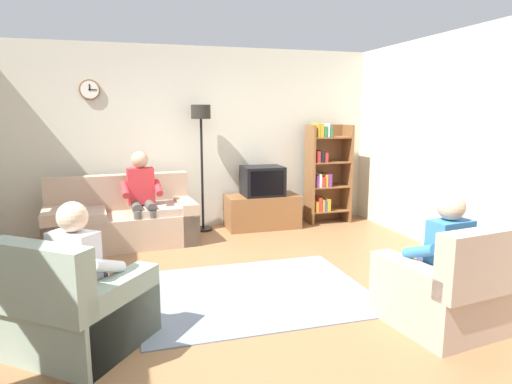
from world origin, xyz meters
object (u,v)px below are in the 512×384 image
at_px(tv_stand, 262,211).
at_px(person_in_right_armchair, 439,253).
at_px(bookshelf, 325,172).
at_px(couch, 122,221).
at_px(person_on_couch, 142,193).
at_px(armchair_near_bookshelf, 445,293).
at_px(person_in_left_armchair, 85,267).
at_px(floor_lamp, 201,133).
at_px(armchair_near_window, 79,312).
at_px(tv, 263,181).

height_order(tv_stand, person_in_right_armchair, person_in_right_armchair).
bearing_deg(bookshelf, tv_stand, -176.27).
bearing_deg(person_in_right_armchair, couch, 129.25).
xyz_separation_m(person_on_couch, person_in_right_armchair, (2.26, -2.99, -0.09)).
xyz_separation_m(armchair_near_bookshelf, person_in_right_armchair, (-0.01, 0.09, 0.32)).
distance_m(couch, person_in_left_armchair, 2.68).
bearing_deg(tv_stand, person_in_right_armchair, -82.06).
bearing_deg(floor_lamp, person_in_left_armchair, -114.58).
height_order(bookshelf, armchair_near_window, bookshelf).
bearing_deg(person_on_couch, person_in_right_armchair, -52.91).
relative_size(armchair_near_window, armchair_near_bookshelf, 1.21).
relative_size(tv, person_in_left_armchair, 0.54).
distance_m(couch, armchair_near_bookshelf, 4.08).
bearing_deg(couch, person_in_left_armchair, -95.31).
bearing_deg(bookshelf, person_in_right_armchair, -99.56).
relative_size(floor_lamp, person_in_left_armchair, 1.65).
xyz_separation_m(couch, armchair_near_window, (-0.30, -2.72, -0.02)).
distance_m(tv, armchair_near_window, 3.86).
distance_m(tv, floor_lamp, 1.16).
bearing_deg(person_in_left_armchair, floor_lamp, 65.42).
xyz_separation_m(tv_stand, floor_lamp, (-0.89, 0.10, 1.20)).
distance_m(armchair_near_bookshelf, person_on_couch, 3.85).
bearing_deg(armchair_near_window, armchair_near_bookshelf, -9.29).
relative_size(tv_stand, armchair_near_window, 0.93).
distance_m(floor_lamp, person_on_couch, 1.28).
xyz_separation_m(couch, person_in_left_armchair, (-0.25, -2.65, 0.29)).
bearing_deg(couch, floor_lamp, 20.11).
bearing_deg(armchair_near_window, bookshelf, 42.33).
bearing_deg(armchair_near_window, person_in_left_armchair, 52.29).
relative_size(bookshelf, armchair_near_window, 1.33).
height_order(armchair_near_window, person_in_right_armchair, person_in_right_armchair).
distance_m(armchair_near_window, person_in_right_armchair, 2.87).
distance_m(tv, person_in_right_armchair, 3.43).
bearing_deg(armchair_near_window, couch, 83.68).
height_order(armchair_near_bookshelf, person_in_left_armchair, person_in_left_armchair).
bearing_deg(person_in_right_armchair, bookshelf, 80.44).
distance_m(bookshelf, person_in_left_armchair, 4.54).
xyz_separation_m(person_on_couch, person_in_left_armchair, (-0.52, -2.54, -0.09)).
height_order(armchair_near_bookshelf, person_in_right_armchair, person_in_right_armchair).
bearing_deg(person_on_couch, person_in_left_armchair, -101.54).
xyz_separation_m(couch, tv, (2.05, 0.30, 0.41)).
xyz_separation_m(couch, floor_lamp, (1.16, 0.42, 1.14)).
bearing_deg(floor_lamp, armchair_near_bookshelf, -69.03).
distance_m(couch, tv_stand, 2.08).
relative_size(tv, bookshelf, 0.38).
distance_m(tv_stand, armchair_near_window, 3.85).
height_order(person_on_couch, person_in_right_armchair, person_on_couch).
bearing_deg(floor_lamp, person_on_couch, -148.94).
height_order(couch, person_in_right_armchair, person_in_right_armchair).
distance_m(bookshelf, floor_lamp, 2.06).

